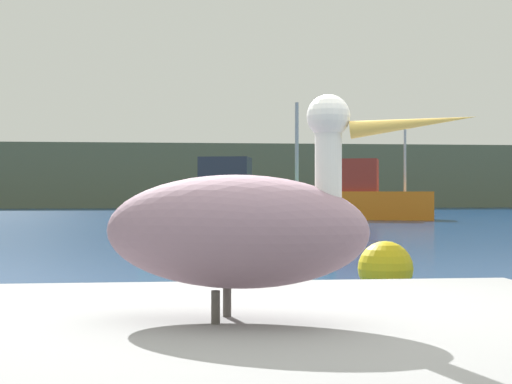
# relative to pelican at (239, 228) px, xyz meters

# --- Properties ---
(hillside_backdrop) EXTENTS (140.00, 16.05, 5.26)m
(hillside_backdrop) POSITION_rel_pelican_xyz_m (0.50, 65.59, 1.46)
(hillside_backdrop) COLOR #5B664C
(hillside_backdrop) RESTS_ON ground
(pelican) EXTENTS (1.28, 0.70, 0.77)m
(pelican) POSITION_rel_pelican_xyz_m (0.00, 0.00, 0.00)
(pelican) COLOR gray
(pelican) RESTS_ON pier_dock
(fishing_boat_orange) EXTENTS (6.93, 4.07, 4.45)m
(fishing_boat_orange) POSITION_rel_pelican_xyz_m (8.31, 32.04, -0.14)
(fishing_boat_orange) COLOR orange
(fishing_boat_orange) RESTS_ON ground
(fishing_boat_green) EXTENTS (6.59, 3.13, 4.23)m
(fishing_boat_green) POSITION_rel_pelican_xyz_m (1.71, 22.01, -0.37)
(fishing_boat_green) COLOR #1E8C4C
(fishing_boat_green) RESTS_ON ground
(mooring_buoy) EXTENTS (0.68, 0.68, 0.68)m
(mooring_buoy) POSITION_rel_pelican_xyz_m (2.34, 6.46, -0.83)
(mooring_buoy) COLOR yellow
(mooring_buoy) RESTS_ON ground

